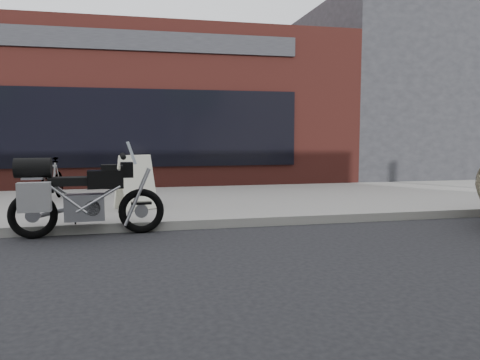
% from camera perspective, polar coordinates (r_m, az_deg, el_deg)
% --- Properties ---
extents(ground, '(120.00, 120.00, 0.00)m').
position_cam_1_polar(ground, '(3.93, 8.01, -17.19)').
color(ground, black).
rests_on(ground, ground).
extents(near_sidewalk, '(44.00, 6.00, 0.15)m').
position_cam_1_polar(near_sidewalk, '(10.56, -5.47, -2.38)').
color(near_sidewalk, gray).
rests_on(near_sidewalk, ground).
extents(storefront, '(14.00, 10.07, 4.50)m').
position_cam_1_polar(storefront, '(17.40, -15.07, 7.70)').
color(storefront, maroon).
rests_on(storefront, ground).
extents(neighbour_building, '(10.00, 10.00, 6.00)m').
position_cam_1_polar(neighbour_building, '(20.79, 20.61, 9.22)').
color(neighbour_building, '#27272C').
rests_on(neighbour_building, ground).
extents(motorcycle, '(2.26, 0.79, 1.43)m').
position_cam_1_polar(motorcycle, '(7.36, -19.20, -1.82)').
color(motorcycle, black).
rests_on(motorcycle, ground).
extents(bicycle_rear, '(0.61, 1.54, 0.90)m').
position_cam_1_polar(bicycle_rear, '(10.50, -21.92, 0.09)').
color(bicycle_rear, gray).
rests_on(bicycle_rear, near_sidewalk).
extents(sandwich_sign, '(0.82, 0.79, 1.00)m').
position_cam_1_polar(sandwich_sign, '(8.89, -12.65, -0.23)').
color(sandwich_sign, white).
rests_on(sandwich_sign, near_sidewalk).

